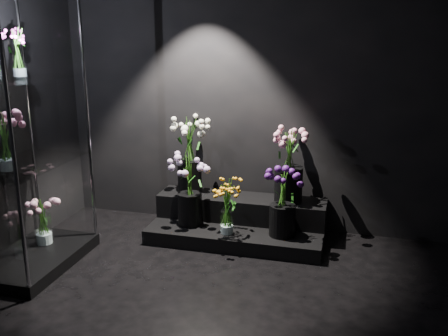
% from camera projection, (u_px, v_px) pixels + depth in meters
% --- Properties ---
extents(floor, '(4.00, 4.00, 0.00)m').
position_uv_depth(floor, '(194.00, 329.00, 3.47)').
color(floor, black).
rests_on(floor, ground).
extents(wall_back, '(4.00, 0.00, 4.00)m').
position_uv_depth(wall_back, '(254.00, 93.00, 4.95)').
color(wall_back, black).
rests_on(wall_back, floor).
extents(display_riser, '(1.70, 0.75, 0.38)m').
position_uv_depth(display_riser, '(239.00, 221.00, 4.99)').
color(display_riser, black).
rests_on(display_riser, floor).
extents(display_case, '(0.65, 1.08, 2.38)m').
position_uv_depth(display_case, '(22.00, 132.00, 4.09)').
color(display_case, black).
rests_on(display_case, floor).
extents(bouquet_orange_bells, '(0.28, 0.28, 0.55)m').
position_uv_depth(bouquet_orange_bells, '(227.00, 205.00, 4.65)').
color(bouquet_orange_bells, white).
rests_on(bouquet_orange_bells, display_riser).
extents(bouquet_lilac, '(0.45, 0.45, 0.69)m').
position_uv_depth(bouquet_lilac, '(189.00, 185.00, 4.84)').
color(bouquet_lilac, black).
rests_on(bouquet_lilac, display_riser).
extents(bouquet_purple, '(0.42, 0.42, 0.61)m').
position_uv_depth(bouquet_purple, '(283.00, 201.00, 4.60)').
color(bouquet_purple, black).
rests_on(bouquet_purple, display_riser).
extents(bouquet_cream_roses, '(0.47, 0.47, 0.77)m').
position_uv_depth(bouquet_cream_roses, '(189.00, 149.00, 5.08)').
color(bouquet_cream_roses, black).
rests_on(bouquet_cream_roses, display_riser).
extents(bouquet_pink_roses, '(0.37, 0.37, 0.72)m').
position_uv_depth(bouquet_pink_roses, '(289.00, 162.00, 4.81)').
color(bouquet_pink_roses, black).
rests_on(bouquet_pink_roses, display_riser).
extents(bouquet_case_pink, '(0.37, 0.37, 0.47)m').
position_uv_depth(bouquet_case_pink, '(5.00, 139.00, 3.90)').
color(bouquet_case_pink, white).
rests_on(bouquet_case_pink, display_case).
extents(bouquet_case_magenta, '(0.26, 0.26, 0.40)m').
position_uv_depth(bouquet_case_magenta, '(18.00, 51.00, 4.05)').
color(bouquet_case_magenta, white).
rests_on(bouquet_case_magenta, display_case).
extents(bouquet_case_base_pink, '(0.39, 0.39, 0.44)m').
position_uv_depth(bouquet_case_base_pink, '(42.00, 219.00, 4.53)').
color(bouquet_case_base_pink, white).
rests_on(bouquet_case_base_pink, display_case).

